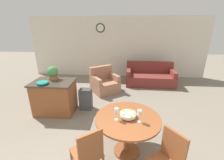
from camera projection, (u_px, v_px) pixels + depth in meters
name	position (u px, v px, depth m)	size (l,w,h in m)	color
wall_back	(118.00, 47.00, 6.85)	(8.00, 0.09, 2.70)	silver
dining_table	(128.00, 126.00, 2.70)	(1.16, 1.16, 0.77)	brown
dining_chair_near_left	(88.00, 152.00, 2.26)	(0.59, 0.59, 0.92)	brown
dining_chair_near_right	(167.00, 159.00, 2.13)	(0.59, 0.59, 0.92)	brown
fruit_bowl	(128.00, 115.00, 2.62)	(0.28, 0.28, 0.11)	silver
wine_glass_left	(116.00, 111.00, 2.52)	(0.07, 0.07, 0.22)	silver
wine_glass_right	(140.00, 113.00, 2.46)	(0.07, 0.07, 0.22)	silver
kitchen_island	(55.00, 97.00, 4.10)	(1.09, 0.76, 0.90)	brown
teal_bowl	(43.00, 83.00, 3.75)	(0.28, 0.28, 0.06)	teal
potted_plant	(53.00, 73.00, 4.05)	(0.29, 0.29, 0.37)	#A36642
trash_bin	(86.00, 99.00, 4.29)	(0.35, 0.25, 0.62)	#47474C
couch	(150.00, 77.00, 6.19)	(1.95, 1.03, 0.87)	maroon
armchair	(104.00, 83.00, 5.49)	(1.18, 1.17, 0.89)	#A87056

